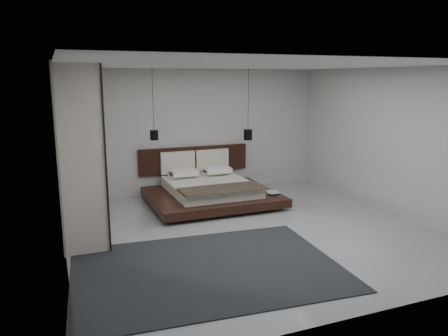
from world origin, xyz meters
name	(u,v)px	position (x,y,z in m)	size (l,w,h in m)	color
floor	(249,230)	(0.00, 0.00, 0.00)	(6.00, 6.00, 0.00)	#94979D
ceiling	(251,65)	(0.00, 0.00, 2.80)	(6.00, 6.00, 0.00)	white
wall_back	(194,131)	(0.00, 3.00, 1.40)	(6.00, 6.00, 0.00)	#B4B4B2
wall_front	(371,194)	(0.00, -3.00, 1.40)	(6.00, 6.00, 0.00)	#B4B4B2
wall_left	(59,164)	(-3.00, 0.00, 1.40)	(6.00, 6.00, 0.00)	#B4B4B2
wall_right	(391,141)	(3.00, 0.00, 1.40)	(6.00, 6.00, 0.00)	#B4B4B2
lattice_screen	(59,146)	(-2.95, 2.45, 1.30)	(0.05, 0.90, 2.60)	black
bed	(209,189)	(-0.03, 1.92, 0.28)	(2.60, 2.32, 1.05)	black
book_lower	(268,193)	(1.04, 1.29, 0.25)	(0.22, 0.29, 0.03)	#99724C
book_upper	(268,192)	(1.02, 1.26, 0.28)	(0.20, 0.28, 0.02)	#99724C
pendant_left	(154,135)	(-1.10, 2.31, 1.45)	(0.17, 0.17, 1.46)	black
pendant_right	(248,134)	(1.04, 2.31, 1.35)	(0.19, 0.19, 1.57)	black
wardrobe	(75,148)	(-2.70, 1.33, 1.42)	(0.68, 2.88, 2.83)	beige
rug	(207,269)	(-1.20, -1.22, 0.01)	(3.62, 2.59, 0.02)	black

